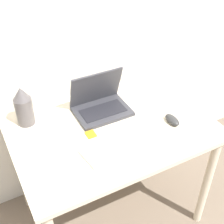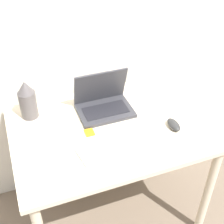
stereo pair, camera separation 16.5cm
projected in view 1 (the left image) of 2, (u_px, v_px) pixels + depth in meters
The scene contains 7 objects.
wall_back at pixel (74, 16), 1.74m from camera, with size 6.00×0.05×2.50m.
desk at pixel (111, 140), 1.78m from camera, with size 1.09×0.76×0.78m.
laptop at pixel (100, 103), 1.80m from camera, with size 0.31×0.23×0.24m.
keyboard at pixel (123, 141), 1.61m from camera, with size 0.47×0.22×0.02m.
mouse at pixel (172, 120), 1.73m from camera, with size 0.05×0.11×0.04m.
vase at pixel (24, 106), 1.67m from camera, with size 0.10×0.10×0.23m.
mp3_player at pixel (91, 134), 1.65m from camera, with size 0.05×0.06×0.01m.
Camera 1 is at (-0.61, -0.78, 1.89)m, focal length 50.00 mm.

